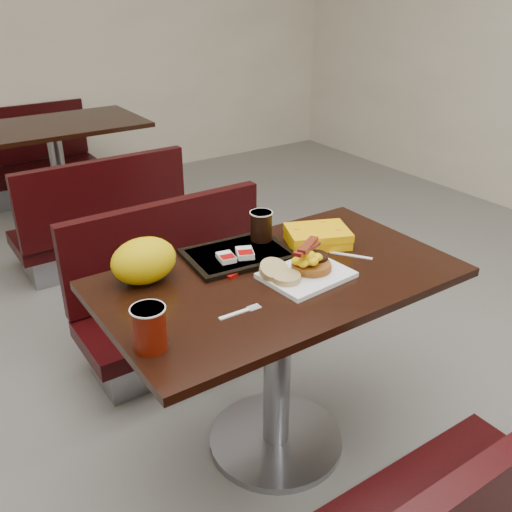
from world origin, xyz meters
TOP-DOWN VIEW (x-y plane):
  - floor at (0.00, 0.00)m, footprint 6.00×7.00m
  - wall_back at (0.00, 3.50)m, footprint 6.00×0.01m
  - table_near at (0.00, 0.00)m, footprint 1.20×0.70m
  - bench_near_s at (0.00, -0.70)m, footprint 1.00×0.46m
  - bench_near_n at (0.00, 0.70)m, footprint 1.00×0.46m
  - table_far at (0.00, 2.60)m, footprint 1.20×0.70m
  - bench_far_s at (0.00, 1.90)m, footprint 1.00×0.46m
  - bench_far_n at (0.00, 3.30)m, footprint 1.00×0.46m
  - platter at (0.06, -0.07)m, footprint 0.29×0.24m
  - pancake_stack at (0.10, -0.05)m, footprint 0.16×0.16m
  - sausage_patty at (0.12, -0.04)m, footprint 0.10×0.10m
  - scrambled_eggs at (0.07, -0.06)m, footprint 0.11×0.10m
  - bacon_strips at (0.07, -0.05)m, footprint 0.18×0.14m
  - muffin_bottom at (-0.02, -0.07)m, footprint 0.11×0.11m
  - muffin_top at (-0.04, -0.02)m, footprint 0.10×0.10m
  - coffee_cup_near at (-0.54, -0.14)m, footprint 0.09×0.09m
  - fork at (-0.26, -0.13)m, footprint 0.14×0.03m
  - knife at (0.30, -0.03)m, footprint 0.10×0.13m
  - condiment_syrup at (-0.03, 0.09)m, footprint 0.04×0.04m
  - condiment_ketchup at (-0.14, 0.08)m, footprint 0.05×0.04m
  - tray at (-0.04, 0.19)m, footprint 0.39×0.29m
  - hashbrown_sleeve_left at (-0.11, 0.17)m, footprint 0.07×0.08m
  - hashbrown_sleeve_right at (-0.04, 0.16)m, footprint 0.08×0.09m
  - coffee_cup_far at (0.09, 0.24)m, footprint 0.08×0.08m
  - clamshell at (0.26, 0.12)m, footprint 0.27×0.24m
  - paper_bag at (-0.39, 0.21)m, footprint 0.25×0.22m

SIDE VIEW (x-z plane):
  - floor at x=0.00m, z-range -0.01..0.01m
  - bench_near_s at x=0.00m, z-range 0.00..0.72m
  - bench_near_n at x=0.00m, z-range 0.00..0.72m
  - bench_far_s at x=0.00m, z-range 0.00..0.72m
  - bench_far_n at x=0.00m, z-range 0.00..0.72m
  - table_near at x=0.00m, z-range 0.00..0.75m
  - table_far at x=0.00m, z-range 0.00..0.75m
  - knife at x=0.30m, z-range 0.75..0.75m
  - fork at x=-0.26m, z-range 0.75..0.75m
  - condiment_syrup at x=-0.03m, z-range 0.75..0.76m
  - condiment_ketchup at x=-0.14m, z-range 0.75..0.76m
  - platter at x=0.06m, z-range 0.75..0.77m
  - tray at x=-0.04m, z-range 0.75..0.77m
  - hashbrown_sleeve_left at x=-0.11m, z-range 0.77..0.79m
  - muffin_bottom at x=-0.02m, z-range 0.77..0.79m
  - hashbrown_sleeve_right at x=-0.04m, z-range 0.77..0.79m
  - clamshell at x=0.26m, z-range 0.75..0.81m
  - pancake_stack at x=0.10m, z-range 0.77..0.79m
  - muffin_top at x=-0.04m, z-range 0.76..0.82m
  - sausage_patty at x=0.12m, z-range 0.79..0.81m
  - coffee_cup_near at x=-0.54m, z-range 0.75..0.88m
  - scrambled_eggs at x=0.07m, z-range 0.79..0.84m
  - coffee_cup_far at x=0.09m, z-range 0.77..0.88m
  - paper_bag at x=-0.39m, z-range 0.75..0.90m
  - bacon_strips at x=0.07m, z-range 0.84..0.86m
  - wall_back at x=0.00m, z-range 0.00..2.80m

